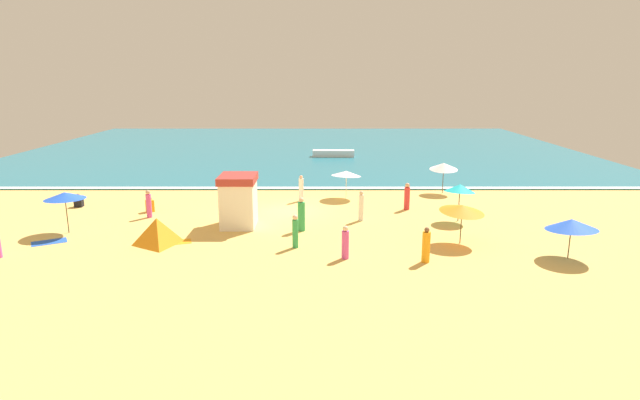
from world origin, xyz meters
name	(u,v)px	position (x,y,z in m)	size (l,w,h in m)	color
ground_plane	(290,211)	(0.00, 0.00, 0.00)	(60.00, 60.00, 0.00)	#EDBC60
ocean_water	(304,148)	(0.00, 28.00, 0.05)	(60.00, 44.00, 0.10)	teal
wave_breaker_foam	(295,188)	(0.00, 6.30, 0.10)	(57.00, 0.70, 0.01)	white
lifeguard_cabana	(240,200)	(-2.49, -3.24, 1.46)	(1.97, 2.40, 2.86)	white
beach_umbrella_0	(462,188)	(9.90, -2.25, 1.92)	(2.45, 2.46, 2.23)	#4C3823
beach_umbrella_1	(446,166)	(10.66, 4.98, 1.93)	(2.21, 2.24, 2.27)	#4C3823
beach_umbrella_2	(67,195)	(-11.35, -4.54, 2.02)	(2.90, 2.90, 2.22)	#4C3823
beach_umbrella_3	(574,225)	(13.30, -8.50, 1.61)	(3.17, 3.18, 1.93)	#4C3823
beach_umbrella_4	(464,209)	(8.94, -6.34, 1.78)	(3.07, 3.07, 2.07)	#4C3823
beach_umbrella_5	(348,173)	(3.75, 3.45, 1.71)	(2.82, 2.83, 1.95)	silver
beach_tent	(159,231)	(-6.07, -6.32, 0.65)	(2.40, 2.63, 1.29)	orange
beachgoer_0	(81,201)	(-13.33, 1.06, 0.35)	(0.52, 0.52, 0.85)	black
beachgoer_1	(303,189)	(0.74, 2.62, 0.82)	(0.41, 0.41, 1.74)	white
beachgoer_2	(297,231)	(0.79, -6.99, 0.81)	(0.39, 0.39, 1.65)	green
beachgoer_3	(152,205)	(-8.42, -0.17, 0.42)	(0.59, 0.59, 0.97)	orange
beachgoer_4	(303,215)	(0.99, -4.17, 0.86)	(0.56, 0.56, 1.83)	green
beachgoer_5	(409,197)	(7.37, 0.37, 0.80)	(0.46, 0.46, 1.68)	red
beachgoer_6	(347,243)	(3.13, -8.54, 0.73)	(0.42, 0.42, 1.55)	#D84CA5
beachgoer_7	(363,206)	(4.34, -2.17, 0.84)	(0.40, 0.40, 1.74)	white
beachgoer_8	(428,246)	(6.70, -9.00, 0.75)	(0.47, 0.47, 1.62)	orange
beachgoer_10	(151,204)	(-8.03, -1.48, 0.80)	(0.41, 0.41, 1.65)	#D84CA5
beach_towel_0	(51,242)	(-11.58, -6.16, 0.01)	(1.84, 1.58, 0.01)	blue
beach_towel_1	(178,242)	(-5.21, -6.19, 0.01)	(1.63, 1.21, 0.01)	orange
small_boat_0	(335,153)	(3.35, 21.40, 0.43)	(4.24, 1.13, 0.66)	white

